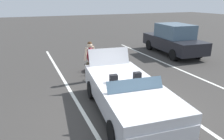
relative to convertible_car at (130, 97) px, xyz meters
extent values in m
plane|color=#383533|center=(-0.20, 0.02, -0.59)|extent=(80.00, 80.00, 0.00)
cube|color=silver|center=(-0.20, -1.20, -0.59)|extent=(18.00, 0.12, 0.01)
cube|color=silver|center=(-0.20, 1.50, -0.59)|extent=(18.00, 0.12, 0.01)
cube|color=silver|center=(-0.20, 0.02, 0.03)|extent=(4.27, 2.21, 0.64)
cube|color=silver|center=(1.23, -0.14, -0.08)|extent=(1.49, 1.81, 0.38)
cube|color=slate|center=(0.31, -0.04, 0.50)|extent=(0.35, 1.56, 0.31)
cube|color=black|center=(-0.36, 0.41, 0.46)|extent=(0.18, 0.24, 0.22)
cube|color=black|center=(-0.44, -0.32, 0.46)|extent=(0.18, 0.24, 0.22)
cube|color=silver|center=(-2.13, 0.24, 0.63)|extent=(0.42, 1.52, 0.61)
cylinder|color=black|center=(1.16, 0.68, -0.29)|extent=(0.62, 0.29, 0.60)
cylinder|color=black|center=(0.98, -0.92, -0.29)|extent=(0.62, 0.29, 0.60)
cylinder|color=black|center=(-1.37, 0.97, -0.29)|extent=(0.62, 0.29, 0.60)
cylinder|color=black|center=(-1.55, -0.64, -0.29)|extent=(0.62, 0.29, 0.60)
cube|color=#2D2319|center=(-4.20, 0.93, -0.22)|extent=(0.29, 0.48, 0.74)
cube|color=black|center=(-4.05, 0.93, -0.28)|extent=(0.03, 0.38, 0.41)
sphere|color=black|center=(-4.31, 1.10, -0.57)|extent=(0.04, 0.04, 0.04)
sphere|color=black|center=(-4.31, 0.76, -0.57)|extent=(0.04, 0.04, 0.04)
cube|color=#1E479E|center=(-3.23, 0.45, -0.28)|extent=(0.41, 0.26, 0.62)
cylinder|color=gray|center=(-3.12, 0.52, 0.22)|extent=(0.02, 0.02, 0.38)
cylinder|color=gray|center=(-3.34, 0.51, 0.22)|extent=(0.02, 0.02, 0.38)
cylinder|color=black|center=(-3.23, 0.51, 0.41)|extent=(0.22, 0.04, 0.03)
sphere|color=black|center=(-3.09, 0.54, -0.57)|extent=(0.04, 0.04, 0.04)
sphere|color=black|center=(-3.37, 0.53, -0.57)|extent=(0.04, 0.04, 0.04)
cube|color=#19723F|center=(-3.77, 0.38, -0.34)|extent=(0.28, 0.38, 0.50)
cylinder|color=gray|center=(-3.84, 0.45, 0.04)|extent=(0.02, 0.02, 0.26)
cylinder|color=gray|center=(-3.80, 0.27, 0.04)|extent=(0.02, 0.02, 0.26)
cylinder|color=black|center=(-3.82, 0.36, 0.17)|extent=(0.07, 0.19, 0.03)
sphere|color=black|center=(-3.87, 0.47, -0.57)|extent=(0.04, 0.04, 0.04)
sphere|color=black|center=(-3.81, 0.24, -0.57)|extent=(0.04, 0.04, 0.04)
ellipsoid|color=red|center=(-4.34, 0.10, -0.44)|extent=(0.70, 0.49, 0.30)
torus|color=black|center=(-4.34, 0.10, -0.26)|extent=(0.47, 0.47, 0.02)
cylinder|color=#4C3F2D|center=(-3.09, -0.10, -0.18)|extent=(0.19, 0.19, 0.82)
cylinder|color=#4C3F2D|center=(-3.03, -0.29, -0.18)|extent=(0.19, 0.19, 0.82)
ellipsoid|color=maroon|center=(-3.06, -0.19, 0.53)|extent=(0.31, 0.37, 0.60)
sphere|color=beige|center=(-3.06, -0.19, 0.92)|extent=(0.21, 0.21, 0.21)
sphere|color=#472D19|center=(-3.06, -0.19, 0.97)|extent=(0.18, 0.18, 0.18)
cylinder|color=beige|center=(-3.12, 0.00, 0.59)|extent=(0.15, 0.21, 0.53)
cylinder|color=beige|center=(-2.99, -0.39, 0.59)|extent=(0.15, 0.21, 0.53)
cube|color=black|center=(-5.50, 5.87, 0.08)|extent=(4.64, 2.19, 0.70)
cube|color=slate|center=(-5.40, 5.86, 0.83)|extent=(2.24, 1.80, 0.80)
cylinder|color=black|center=(-6.96, 5.17, -0.27)|extent=(0.66, 0.28, 0.64)
cylinder|color=black|center=(-6.81, 6.82, -0.27)|extent=(0.66, 0.28, 0.64)
cylinder|color=black|center=(-4.18, 4.92, -0.27)|extent=(0.66, 0.28, 0.64)
cylinder|color=black|center=(-4.04, 6.57, -0.27)|extent=(0.66, 0.28, 0.64)
camera|label=1|loc=(4.76, -2.62, 2.62)|focal=33.87mm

